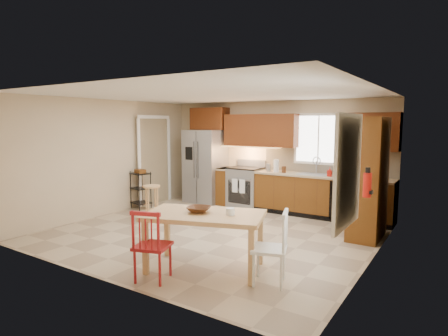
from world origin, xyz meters
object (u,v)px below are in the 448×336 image
at_px(table_jar, 230,213).
at_px(table_bowl, 199,213).
at_px(soap_bottle, 330,172).
at_px(fire_extinguisher, 367,185).
at_px(refrigerator, 205,166).
at_px(pantry, 369,178).
at_px(range_stove, 246,188).
at_px(chair_white, 269,248).
at_px(utility_cart, 141,190).
at_px(chair_red, 153,245).
at_px(dining_table, 205,242).
at_px(bar_stool, 152,203).

bearing_deg(table_jar, table_bowl, -167.47).
height_order(soap_bottle, fire_extinguisher, fire_extinguisher).
relative_size(refrigerator, pantry, 0.87).
bearing_deg(range_stove, fire_extinguisher, -32.62).
bearing_deg(range_stove, soap_bottle, -2.40).
bearing_deg(soap_bottle, table_jar, -94.14).
xyz_separation_m(range_stove, chair_white, (2.38, -3.61, 0.00)).
bearing_deg(chair_white, fire_extinguisher, -45.35).
height_order(chair_white, utility_cart, chair_white).
bearing_deg(utility_cart, table_bowl, -17.12).
distance_m(fire_extinguisher, utility_cart, 5.20).
relative_size(soap_bottle, chair_red, 0.21).
bearing_deg(soap_bottle, chair_white, -84.29).
xyz_separation_m(refrigerator, dining_table, (2.58, -3.60, -0.53)).
xyz_separation_m(chair_white, table_bowl, (-1.05, -0.05, 0.32)).
bearing_deg(chair_red, bar_stool, 115.35).
height_order(range_stove, dining_table, range_stove).
relative_size(fire_extinguisher, table_bowl, 1.13).
relative_size(soap_bottle, fire_extinguisher, 0.53).
relative_size(chair_red, utility_cart, 1.05).
xyz_separation_m(fire_extinguisher, dining_table, (-1.75, -1.63, -0.72)).
bearing_deg(utility_cart, chair_red, -26.65).
height_order(chair_red, bar_stool, chair_red).
distance_m(pantry, chair_red, 3.88).
height_order(refrigerator, range_stove, refrigerator).
relative_size(range_stove, dining_table, 0.58).
xyz_separation_m(range_stove, dining_table, (1.43, -3.66, -0.08)).
xyz_separation_m(range_stove, utility_cart, (-1.95, -1.53, -0.02)).
xyz_separation_m(soap_bottle, chair_red, (-0.95, -4.23, -0.53)).
relative_size(chair_red, table_bowl, 2.90).
height_order(range_stove, bar_stool, range_stove).
relative_size(soap_bottle, table_jar, 1.40).
xyz_separation_m(fire_extinguisher, table_bowl, (-1.85, -1.63, -0.32)).
distance_m(refrigerator, soap_bottle, 3.18).
height_order(refrigerator, chair_white, refrigerator).
bearing_deg(dining_table, fire_extinguisher, 24.43).
relative_size(refrigerator, table_bowl, 5.69).
bearing_deg(chair_red, pantry, 41.75).
bearing_deg(soap_bottle, pantry, -43.45).
xyz_separation_m(range_stove, table_jar, (1.78, -3.57, 0.35)).
distance_m(range_stove, bar_stool, 2.36).
xyz_separation_m(fire_extinguisher, bar_stool, (-4.21, -0.09, -0.74)).
bearing_deg(range_stove, chair_red, -75.91).
relative_size(soap_bottle, table_bowl, 0.60).
height_order(refrigerator, pantry, pantry).
distance_m(fire_extinguisher, bar_stool, 4.27).
height_order(dining_table, chair_red, chair_red).
xyz_separation_m(refrigerator, utility_cart, (-0.80, -1.47, -0.47)).
height_order(fire_extinguisher, dining_table, fire_extinguisher).
bearing_deg(bar_stool, soap_bottle, 26.15).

